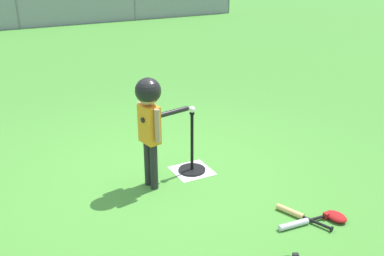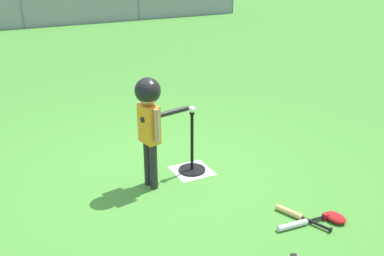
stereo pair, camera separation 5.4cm
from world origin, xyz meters
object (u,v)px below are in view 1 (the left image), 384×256
(batting_tee, at_px, (192,162))
(glove_tossed_aside, at_px, (336,217))
(baseball_on_tee, at_px, (192,109))
(batter_child, at_px, (149,111))
(spare_bat_silver, at_px, (300,223))
(spare_bat_wood, at_px, (296,214))

(batting_tee, height_order, glove_tossed_aside, batting_tee)
(baseball_on_tee, relative_size, batter_child, 0.06)
(glove_tossed_aside, bearing_deg, batting_tee, 116.15)
(batter_child, bearing_deg, glove_tossed_aside, -47.59)
(batting_tee, relative_size, spare_bat_silver, 1.15)
(batting_tee, distance_m, spare_bat_wood, 1.41)
(batter_child, relative_size, spare_bat_silver, 1.94)
(spare_bat_silver, bearing_deg, baseball_on_tee, 104.71)
(spare_bat_silver, height_order, glove_tossed_aside, glove_tossed_aside)
(batting_tee, height_order, spare_bat_wood, batting_tee)
(batter_child, bearing_deg, spare_bat_wood, -50.32)
(batting_tee, height_order, batter_child, batter_child)
(spare_bat_wood, bearing_deg, batter_child, 129.68)
(spare_bat_silver, xyz_separation_m, glove_tossed_aside, (0.38, -0.09, 0.01))
(batting_tee, distance_m, glove_tossed_aside, 1.73)
(glove_tossed_aside, bearing_deg, baseball_on_tee, 116.15)
(baseball_on_tee, xyz_separation_m, batter_child, (-0.56, -0.11, 0.11))
(glove_tossed_aside, bearing_deg, spare_bat_silver, 167.10)
(spare_bat_silver, bearing_deg, spare_bat_wood, 62.87)
(batting_tee, xyz_separation_m, batter_child, (-0.56, -0.11, 0.76))
(batter_child, xyz_separation_m, spare_bat_silver, (0.94, -1.36, -0.86))
(batting_tee, relative_size, glove_tossed_aside, 3.12)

